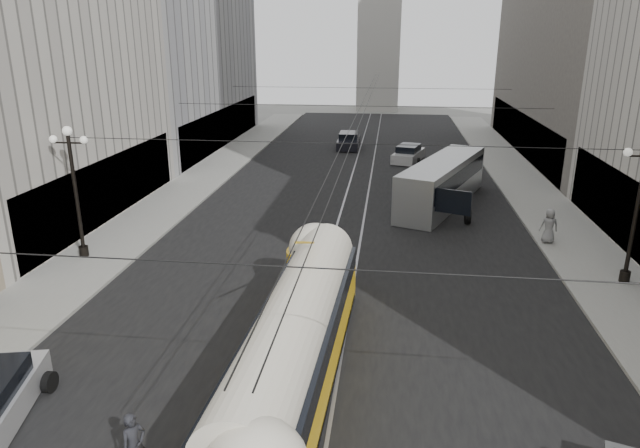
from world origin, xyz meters
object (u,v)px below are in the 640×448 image
(city_bus, at_px, (443,181))
(pedestrian_sidewalk_right, at_px, (549,226))
(pedestrian_crossing_a, at_px, (134,445))
(streetcar, at_px, (296,338))

(city_bus, xyz_separation_m, pedestrian_sidewalk_right, (4.92, -7.02, -0.53))
(city_bus, distance_m, pedestrian_crossing_a, 27.08)
(city_bus, distance_m, pedestrian_sidewalk_right, 8.59)
(city_bus, relative_size, pedestrian_crossing_a, 6.84)
(pedestrian_crossing_a, bearing_deg, pedestrian_sidewalk_right, -3.28)
(streetcar, relative_size, pedestrian_crossing_a, 8.60)
(city_bus, bearing_deg, streetcar, -106.17)
(streetcar, height_order, pedestrian_crossing_a, streetcar)
(city_bus, relative_size, pedestrian_sidewalk_right, 6.50)
(pedestrian_sidewalk_right, bearing_deg, city_bus, -56.04)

